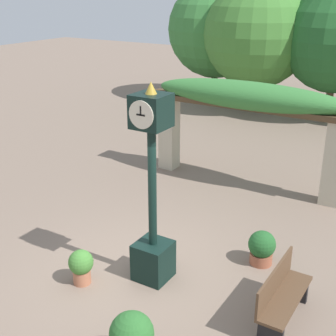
# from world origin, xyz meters

# --- Properties ---
(ground_plane) EXTENTS (60.00, 60.00, 0.00)m
(ground_plane) POSITION_xyz_m (0.00, 0.00, 0.00)
(ground_plane) COLOR #7F6B5B
(pedestal_clock) EXTENTS (0.60, 0.60, 3.54)m
(pedestal_clock) POSITION_xyz_m (0.34, 0.05, 1.51)
(pedestal_clock) COLOR black
(pedestal_clock) RESTS_ON ground
(pergola) EXTENTS (5.59, 1.05, 2.71)m
(pergola) POSITION_xyz_m (0.00, 4.84, 2.12)
(pergola) COLOR #BCB299
(pergola) RESTS_ON ground
(potted_plant_near_left) EXTENTS (0.52, 0.52, 0.67)m
(potted_plant_near_left) POSITION_xyz_m (1.82, 1.49, 0.34)
(potted_plant_near_left) COLOR #9E563D
(potted_plant_near_left) RESTS_ON ground
(potted_plant_near_right) EXTENTS (0.44, 0.44, 0.64)m
(potted_plant_near_right) POSITION_xyz_m (-0.63, -0.76, 0.35)
(potted_plant_near_right) COLOR #B26B4C
(potted_plant_near_right) RESTS_ON ground
(park_bench) EXTENTS (0.42, 1.51, 0.89)m
(park_bench) POSITION_xyz_m (2.66, 0.14, 0.43)
(park_bench) COLOR brown
(park_bench) RESTS_ON ground
(tree_line) EXTENTS (13.94, 5.22, 5.23)m
(tree_line) POSITION_xyz_m (-1.09, 12.82, 2.98)
(tree_line) COLOR brown
(tree_line) RESTS_ON ground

